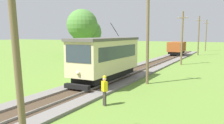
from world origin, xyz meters
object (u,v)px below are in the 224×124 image
(utility_pole_mid, at_px, (148,34))
(utility_pole_distant, at_px, (199,35))
(freight_car, at_px, (177,48))
(utility_pole_near_tram, at_px, (15,33))
(utility_pole_horizon, at_px, (206,35))
(tree_left_near, at_px, (85,31))
(track_worker, at_px, (104,89))
(utility_pole_far, at_px, (182,38))
(red_tram, at_px, (106,57))
(tree_right_far, at_px, (82,25))
(tree_left_far, at_px, (88,32))

(utility_pole_mid, distance_m, utility_pole_distant, 29.76)
(freight_car, bearing_deg, utility_pole_mid, -82.85)
(utility_pole_near_tram, xyz_separation_m, utility_pole_horizon, (0.00, 55.63, -0.38))
(utility_pole_horizon, relative_size, tree_left_near, 0.98)
(utility_pole_mid, xyz_separation_m, track_worker, (-0.21, -6.84, -3.16))
(freight_car, distance_m, utility_pole_far, 12.62)
(tree_left_near, bearing_deg, utility_pole_far, -22.62)
(red_tram, xyz_separation_m, utility_pole_horizon, (3.25, 43.62, 1.64))
(utility_pole_distant, height_order, track_worker, utility_pole_distant)
(red_tram, relative_size, track_worker, 4.79)
(freight_car, relative_size, utility_pole_distant, 0.69)
(red_tram, distance_m, utility_pole_horizon, 43.77)
(utility_pole_mid, relative_size, tree_left_near, 1.06)
(utility_pole_mid, distance_m, utility_pole_horizon, 42.49)
(utility_pole_horizon, distance_m, tree_left_near, 29.14)
(red_tram, xyz_separation_m, utility_pole_far, (3.25, 15.06, 1.44))
(utility_pole_far, relative_size, tree_right_far, 0.84)
(freight_car, distance_m, utility_pole_near_tram, 39.30)
(red_tram, xyz_separation_m, tree_right_far, (-14.57, 17.69, 3.54))
(utility_pole_horizon, bearing_deg, tree_right_far, -124.49)
(utility_pole_near_tram, height_order, tree_left_far, utility_pole_near_tram)
(utility_pole_distant, relative_size, tree_right_far, 0.89)
(utility_pole_near_tram, xyz_separation_m, tree_left_near, (-21.57, 36.05, 0.58))
(utility_pole_far, height_order, track_worker, utility_pole_far)
(red_tram, distance_m, utility_pole_distant, 31.11)
(utility_pole_distant, bearing_deg, tree_left_near, -162.39)
(track_worker, height_order, tree_left_near, tree_left_near)
(utility_pole_horizon, bearing_deg, tree_left_far, -129.10)
(utility_pole_mid, relative_size, utility_pole_far, 1.14)
(freight_car, bearing_deg, utility_pole_far, -74.85)
(utility_pole_near_tram, distance_m, tree_left_near, 42.02)
(track_worker, bearing_deg, freight_car, -137.53)
(red_tram, relative_size, utility_pole_horizon, 1.14)
(utility_pole_mid, relative_size, tree_left_far, 1.16)
(utility_pole_near_tram, distance_m, utility_pole_far, 27.07)
(utility_pole_distant, bearing_deg, utility_pole_near_tram, -90.00)
(tree_right_far, bearing_deg, utility_pole_distant, 36.54)
(utility_pole_far, distance_m, utility_pole_distant, 15.84)
(utility_pole_mid, distance_m, tree_left_far, 27.02)
(freight_car, relative_size, track_worker, 2.91)
(freight_car, distance_m, tree_right_far, 17.82)
(freight_car, height_order, utility_pole_mid, utility_pole_mid)
(utility_pole_far, distance_m, track_worker, 20.93)
(utility_pole_far, xyz_separation_m, utility_pole_distant, (0.00, 15.84, 0.22))
(tree_left_near, distance_m, tree_left_far, 4.47)
(red_tram, height_order, utility_pole_mid, utility_pole_mid)
(red_tram, bearing_deg, tree_right_far, 129.47)
(utility_pole_distant, height_order, tree_right_far, tree_right_far)
(tree_right_far, bearing_deg, utility_pole_horizon, 55.51)
(utility_pole_far, bearing_deg, track_worker, -90.57)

